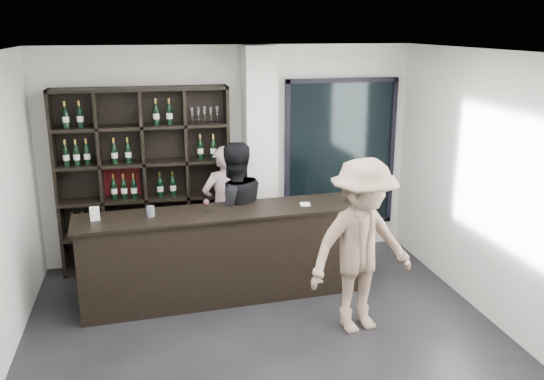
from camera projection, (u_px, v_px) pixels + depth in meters
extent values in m
cube|color=black|center=(275.00, 359.00, 5.62)|extent=(5.00, 5.50, 0.01)
cube|color=silver|center=(260.00, 158.00, 7.61)|extent=(0.40, 0.40, 2.90)
cube|color=black|center=(340.00, 154.00, 8.08)|extent=(1.60, 0.08, 2.10)
cube|color=black|center=(340.00, 154.00, 8.08)|extent=(1.48, 0.02, 1.98)
cube|color=black|center=(222.00, 256.00, 6.75)|extent=(3.22, 0.60, 1.06)
cube|color=black|center=(221.00, 212.00, 6.60)|extent=(3.30, 0.68, 0.03)
imported|color=#C79FA6|center=(224.00, 207.00, 7.61)|extent=(0.69, 0.55, 1.65)
imported|color=black|center=(234.00, 214.00, 7.09)|extent=(1.01, 0.86, 1.80)
imported|color=#8E7260|center=(362.00, 247.00, 5.94)|extent=(1.33, 0.94, 1.87)
cylinder|color=#A9B8CD|center=(151.00, 211.00, 6.39)|extent=(0.11, 0.11, 0.12)
cube|color=white|center=(305.00, 204.00, 6.81)|extent=(0.13, 0.13, 0.02)
cube|color=white|center=(95.00, 214.00, 6.26)|extent=(0.11, 0.07, 0.15)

